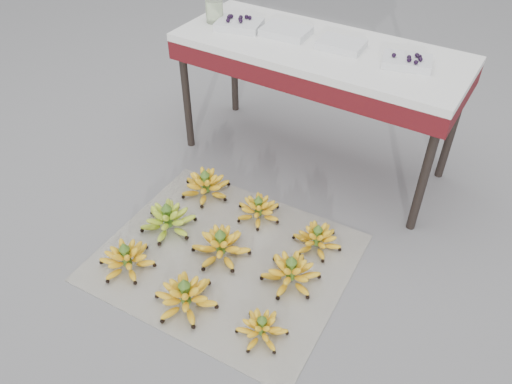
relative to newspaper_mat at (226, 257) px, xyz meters
The scene contains 17 objects.
ground 0.11m from the newspaper_mat, 155.96° to the left, with size 60.00×60.00×0.00m, color slate.
newspaper_mat is the anchor object (origin of this frame).
bunch_front_left 0.51m from the newspaper_mat, 140.87° to the right, with size 0.29×0.29×0.17m.
bunch_front_center 0.35m from the newspaper_mat, 87.69° to the right, with size 0.31×0.31×0.19m.
bunch_front_right 0.51m from the newspaper_mat, 36.67° to the right, with size 0.25×0.25×0.14m.
bunch_mid_left 0.40m from the newspaper_mat, behind, with size 0.38×0.38×0.19m.
bunch_mid_center 0.07m from the newspaper_mat, 168.11° to the left, with size 0.30×0.30×0.19m.
bunch_mid_right 0.37m from the newspaper_mat, ahead, with size 0.37×0.37×0.18m.
bunch_back_left 0.54m from the newspaper_mat, 136.75° to the left, with size 0.32×0.32×0.18m.
bunch_back_center 0.36m from the newspaper_mat, 92.62° to the left, with size 0.34×0.34×0.16m.
bunch_back_right 0.49m from the newspaper_mat, 41.14° to the left, with size 0.26×0.26×0.16m.
vendor_table 1.23m from the newspaper_mat, 91.02° to the left, with size 1.65×0.66×0.79m.
tray_far_left 1.37m from the newspaper_mat, 118.56° to the left, with size 0.30×0.25×0.07m.
tray_left 1.33m from the newspaper_mat, 103.35° to the left, with size 0.28×0.21×0.04m.
tray_right 1.32m from the newspaper_mat, 84.55° to the left, with size 0.25×0.19×0.04m.
tray_far_right 1.39m from the newspaper_mat, 64.98° to the left, with size 0.28×0.23×0.06m.
glass_jar 1.48m from the newspaper_mat, 125.90° to the left, with size 0.10×0.10×0.13m, color #DAF0BF.
Camera 1 is at (1.17, -1.47, 1.96)m, focal length 35.00 mm.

